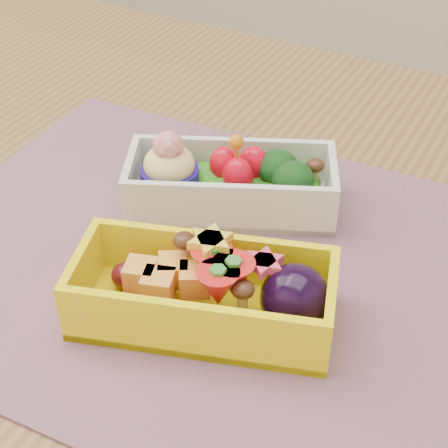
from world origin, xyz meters
The scene contains 4 objects.
table centered at (0.00, 0.00, 0.65)m, with size 1.20×0.80×0.75m.
placemat centered at (0.04, -0.03, 0.75)m, with size 0.49×0.38×0.00m, color #895E6F.
bento_white centered at (0.02, 0.04, 0.78)m, with size 0.19×0.15×0.07m.
bento_yellow centered at (0.07, -0.09, 0.78)m, with size 0.20×0.13×0.06m.
Camera 1 is at (0.25, -0.40, 1.12)m, focal length 56.19 mm.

